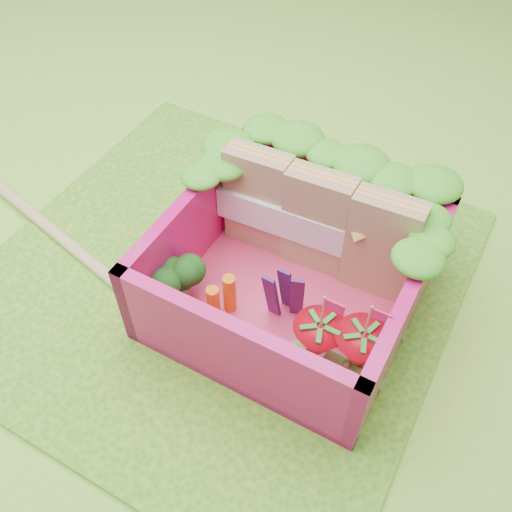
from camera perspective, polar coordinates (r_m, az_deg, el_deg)
The scene contains 13 objects.
ground at distance 3.38m, azimuth -3.63°, elevation -2.21°, with size 14.00×14.00×0.00m, color #85D43C.
placemat at distance 3.36m, azimuth -3.65°, elevation -2.05°, with size 2.60×2.60×0.03m, color #4B9C23.
bento_floor at distance 3.22m, azimuth 3.45°, elevation -4.07°, with size 1.30×1.30×0.05m, color #DE3866.
bento_box at distance 3.03m, azimuth 3.66°, elevation -1.22°, with size 1.30×1.30×0.55m.
lettuce_ruffle at distance 3.08m, azimuth 7.64°, elevation 8.24°, with size 1.43×0.76×0.11m.
sandwich_stack at distance 3.14m, azimuth 6.22°, elevation 3.40°, with size 1.17×0.23×0.64m.
broccoli at distance 3.05m, azimuth -7.95°, elevation -2.39°, with size 0.34×0.34×0.26m.
carrot_sticks at distance 3.03m, azimuth -3.44°, elevation -4.26°, with size 0.11×0.16×0.26m.
purple_wedges at distance 2.96m, azimuth 2.91°, elevation -3.79°, with size 0.19×0.10×0.38m.
strawberry_left at distance 2.87m, azimuth 6.24°, elevation -8.48°, with size 0.27×0.27×0.51m.
strawberry_right at distance 2.86m, azimuth 10.38°, elevation -9.38°, with size 0.28×0.28×0.52m.
snap_peas at distance 3.00m, azimuth 7.97°, elevation -8.91°, with size 0.63×0.59×0.05m.
chopsticks at distance 3.74m, azimuth -19.28°, elevation 2.07°, with size 2.15×0.54×0.05m.
Camera 1 is at (1.21, -1.74, 2.63)m, focal length 40.00 mm.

